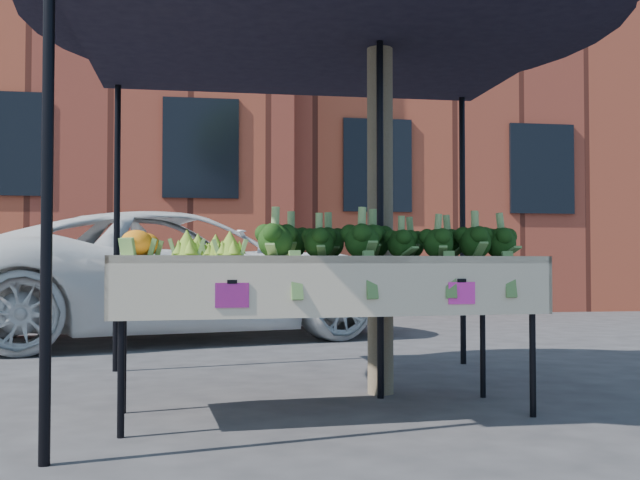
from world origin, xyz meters
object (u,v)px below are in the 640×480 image
at_px(vehicle, 181,114).
at_px(street_tree, 380,23).
at_px(canopy, 324,185).
at_px(table, 326,335).

relative_size(vehicle, street_tree, 1.05).
height_order(canopy, vehicle, vehicle).
bearing_deg(vehicle, street_tree, -177.97).
relative_size(canopy, vehicle, 0.61).
relative_size(canopy, street_tree, 0.64).
height_order(vehicle, street_tree, vehicle).
height_order(table, canopy, canopy).
distance_m(canopy, street_tree, 1.17).
distance_m(vehicle, street_tree, 4.24).
bearing_deg(street_tree, vehicle, 109.20).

